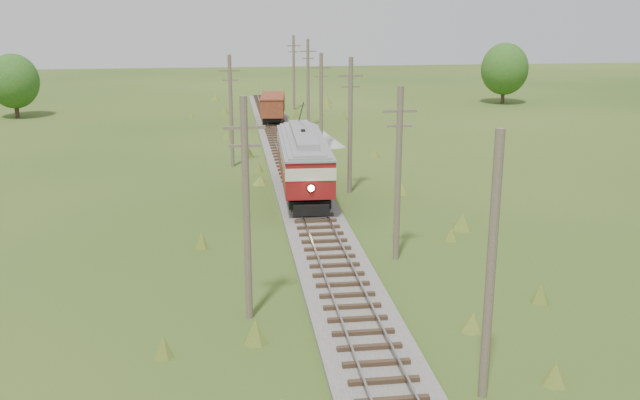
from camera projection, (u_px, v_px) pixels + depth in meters
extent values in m
cube|color=#605B54|center=(298.00, 182.00, 50.45)|extent=(3.60, 96.00, 0.25)
cube|color=#726659|center=(288.00, 177.00, 50.26)|extent=(0.08, 96.00, 0.17)
cube|color=#726659|center=(308.00, 176.00, 50.44)|extent=(0.08, 96.00, 0.17)
cube|color=#2D2116|center=(298.00, 179.00, 50.39)|extent=(2.40, 96.00, 0.16)
cube|color=black|center=(303.00, 182.00, 46.65)|extent=(2.87, 11.43, 0.46)
cube|color=maroon|center=(303.00, 167.00, 46.37)|extent=(3.34, 12.44, 1.13)
cube|color=beige|center=(303.00, 153.00, 46.13)|extent=(3.37, 12.50, 0.72)
cube|color=black|center=(303.00, 153.00, 46.13)|extent=(3.38, 11.94, 0.57)
cube|color=maroon|center=(303.00, 145.00, 45.99)|extent=(3.34, 12.44, 0.31)
cube|color=gray|center=(303.00, 140.00, 45.90)|extent=(3.41, 12.56, 0.39)
cube|color=gray|center=(303.00, 134.00, 45.81)|extent=(1.64, 9.29, 0.41)
sphere|color=#FFF2BF|center=(311.00, 188.00, 40.34)|extent=(0.37, 0.37, 0.37)
cylinder|color=black|center=(301.00, 112.00, 47.27)|extent=(0.24, 4.79, 1.98)
cylinder|color=black|center=(296.00, 202.00, 42.12)|extent=(0.15, 0.83, 0.82)
cylinder|color=black|center=(322.00, 201.00, 42.25)|extent=(0.15, 0.83, 0.82)
cylinder|color=black|center=(288.00, 167.00, 51.07)|extent=(0.15, 0.83, 0.82)
cylinder|color=black|center=(310.00, 167.00, 51.21)|extent=(0.15, 0.83, 0.82)
cube|color=black|center=(273.00, 115.00, 75.26)|extent=(2.49, 6.65, 0.45)
cube|color=maroon|center=(273.00, 105.00, 74.96)|extent=(3.02, 7.41, 1.81)
cube|color=maroon|center=(272.00, 96.00, 74.71)|extent=(3.09, 7.56, 0.11)
cylinder|color=black|center=(266.00, 118.00, 73.14)|extent=(0.18, 0.73, 0.72)
cylinder|color=black|center=(279.00, 118.00, 73.19)|extent=(0.18, 0.73, 0.72)
cylinder|color=black|center=(267.00, 112.00, 77.31)|extent=(0.18, 0.73, 0.72)
cylinder|color=black|center=(280.00, 112.00, 77.36)|extent=(0.18, 0.73, 0.72)
cone|color=gray|center=(324.00, 138.00, 63.99)|extent=(3.39, 3.39, 1.27)
cone|color=gray|center=(335.00, 143.00, 63.16)|extent=(1.91, 1.91, 0.74)
cylinder|color=brown|center=(491.00, 269.00, 21.99)|extent=(0.30, 0.30, 8.80)
cylinder|color=brown|center=(398.00, 175.00, 34.46)|extent=(0.30, 0.30, 8.60)
cube|color=brown|center=(400.00, 111.00, 33.63)|extent=(1.60, 0.12, 0.12)
cube|color=brown|center=(400.00, 126.00, 33.82)|extent=(1.20, 0.10, 0.10)
cylinder|color=brown|center=(350.00, 126.00, 46.82)|extent=(0.30, 0.30, 9.00)
cube|color=brown|center=(351.00, 76.00, 45.94)|extent=(1.60, 0.12, 0.12)
cube|color=brown|center=(351.00, 87.00, 46.12)|extent=(1.20, 0.10, 0.10)
cylinder|color=brown|center=(321.00, 104.00, 59.29)|extent=(0.30, 0.30, 8.40)
cube|color=brown|center=(321.00, 68.00, 58.49)|extent=(1.60, 0.12, 0.12)
cube|color=brown|center=(321.00, 76.00, 58.68)|extent=(1.20, 0.10, 0.10)
cylinder|color=brown|center=(308.00, 84.00, 71.70)|extent=(0.30, 0.30, 8.90)
cube|color=brown|center=(308.00, 51.00, 70.83)|extent=(1.60, 0.12, 0.12)
cube|color=brown|center=(308.00, 58.00, 71.02)|extent=(1.20, 0.10, 0.10)
cylinder|color=brown|center=(294.00, 73.00, 84.12)|extent=(0.30, 0.30, 8.70)
cube|color=brown|center=(294.00, 46.00, 83.28)|extent=(1.60, 0.12, 0.12)
cube|color=brown|center=(294.00, 52.00, 83.47)|extent=(1.20, 0.10, 0.10)
cylinder|color=brown|center=(246.00, 211.00, 27.73)|extent=(0.30, 0.30, 9.00)
cube|color=brown|center=(244.00, 128.00, 26.85)|extent=(1.60, 0.12, 0.12)
cube|color=brown|center=(245.00, 146.00, 27.04)|extent=(1.20, 0.10, 0.10)
cylinder|color=brown|center=(231.00, 112.00, 54.50)|extent=(0.30, 0.30, 8.60)
cube|color=brown|center=(230.00, 71.00, 53.67)|extent=(1.60, 0.12, 0.12)
cube|color=brown|center=(230.00, 80.00, 53.86)|extent=(1.20, 0.10, 0.10)
cylinder|color=#38281C|center=(17.00, 107.00, 79.13)|extent=(0.50, 0.50, 2.34)
ellipsoid|color=#285319|center=(14.00, 81.00, 78.37)|extent=(5.46, 5.46, 6.01)
cylinder|color=#38281C|center=(503.00, 94.00, 90.23)|extent=(0.50, 0.50, 2.52)
ellipsoid|color=#285319|center=(505.00, 69.00, 89.40)|extent=(5.88, 5.88, 6.47)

